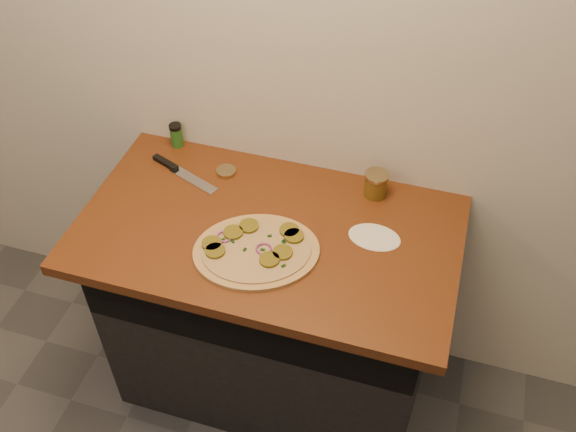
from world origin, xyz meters
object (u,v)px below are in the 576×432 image
(chefs_knife, at_px, (179,171))
(spice_shaker, at_px, (176,135))
(pizza, at_px, (256,250))
(salsa_jar, at_px, (376,184))

(chefs_knife, relative_size, spice_shaker, 3.12)
(pizza, xyz_separation_m, spice_shaker, (-0.44, 0.41, 0.04))
(salsa_jar, xyz_separation_m, spice_shaker, (-0.73, 0.05, 0.00))
(pizza, height_order, chefs_knife, pizza)
(spice_shaker, bearing_deg, pizza, -42.96)
(chefs_knife, bearing_deg, salsa_jar, 7.25)
(spice_shaker, bearing_deg, chefs_knife, -65.03)
(pizza, bearing_deg, spice_shaker, 137.04)
(chefs_knife, height_order, salsa_jar, salsa_jar)
(pizza, bearing_deg, chefs_knife, 143.96)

